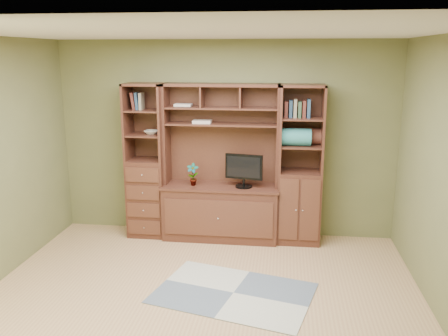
# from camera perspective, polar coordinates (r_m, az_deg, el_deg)

# --- Properties ---
(room) EXTENTS (4.60, 4.10, 2.64)m
(room) POSITION_cam_1_polar(r_m,az_deg,el_deg) (4.42, -3.15, -1.07)
(room) COLOR tan
(room) RESTS_ON ground
(center_hutch) EXTENTS (1.54, 0.53, 2.05)m
(center_hutch) POSITION_cam_1_polar(r_m,az_deg,el_deg) (6.15, -0.40, 0.51)
(center_hutch) COLOR #492419
(center_hutch) RESTS_ON ground
(left_tower) EXTENTS (0.50, 0.45, 2.05)m
(left_tower) POSITION_cam_1_polar(r_m,az_deg,el_deg) (6.40, -9.26, 0.85)
(left_tower) COLOR #492419
(left_tower) RESTS_ON ground
(right_tower) EXTENTS (0.55, 0.45, 2.05)m
(right_tower) POSITION_cam_1_polar(r_m,az_deg,el_deg) (6.14, 9.16, 0.31)
(right_tower) COLOR #492419
(right_tower) RESTS_ON ground
(rug) EXTENTS (1.78, 1.40, 0.01)m
(rug) POSITION_cam_1_polar(r_m,az_deg,el_deg) (5.07, 1.15, -14.80)
(rug) COLOR #919596
(rug) RESTS_ON ground
(monitor) EXTENTS (0.52, 0.30, 0.60)m
(monitor) POSITION_cam_1_polar(r_m,az_deg,el_deg) (6.09, 2.41, 0.40)
(monitor) COLOR black
(monitor) RESTS_ON center_hutch
(orchid) EXTENTS (0.16, 0.11, 0.30)m
(orchid) POSITION_cam_1_polar(r_m,az_deg,el_deg) (6.21, -3.78, -0.78)
(orchid) COLOR #A84A39
(orchid) RESTS_ON center_hutch
(magazines) EXTENTS (0.24, 0.17, 0.04)m
(magazines) POSITION_cam_1_polar(r_m,az_deg,el_deg) (6.18, -2.63, 5.60)
(magazines) COLOR beige
(magazines) RESTS_ON center_hutch
(bowl) EXTENTS (0.19, 0.19, 0.05)m
(bowl) POSITION_cam_1_polar(r_m,az_deg,el_deg) (6.30, -8.71, 4.27)
(bowl) COLOR beige
(bowl) RESTS_ON left_tower
(blanket_teal) EXTENTS (0.38, 0.22, 0.22)m
(blanket_teal) POSITION_cam_1_polar(r_m,az_deg,el_deg) (6.02, 8.64, 3.70)
(blanket_teal) COLOR teal
(blanket_teal) RESTS_ON right_tower
(blanket_red) EXTENTS (0.37, 0.21, 0.21)m
(blanket_red) POSITION_cam_1_polar(r_m,az_deg,el_deg) (6.15, 9.83, 3.81)
(blanket_red) COLOR brown
(blanket_red) RESTS_ON right_tower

